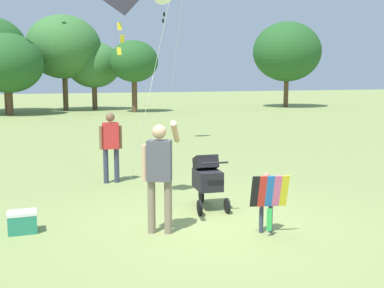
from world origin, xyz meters
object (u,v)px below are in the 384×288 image
(child_with_butterfly_kite, at_px, (267,196))
(stroller, at_px, (207,177))
(cooler_box, at_px, (22,222))
(person_couple_left, at_px, (111,142))
(kite_adult_black, at_px, (122,9))
(person_adult_flyer, at_px, (160,168))

(child_with_butterfly_kite, relative_size, stroller, 0.89)
(child_with_butterfly_kite, relative_size, cooler_box, 2.18)
(stroller, xyz_separation_m, person_couple_left, (-1.31, 2.78, 0.36))
(person_couple_left, bearing_deg, kite_adult_black, -93.51)
(cooler_box, bearing_deg, person_adult_flyer, -19.91)
(stroller, relative_size, person_couple_left, 0.67)
(child_with_butterfly_kite, distance_m, stroller, 1.70)
(cooler_box, bearing_deg, child_with_butterfly_kite, -20.02)
(person_adult_flyer, relative_size, cooler_box, 4.05)
(person_adult_flyer, height_order, person_couple_left, person_adult_flyer)
(stroller, distance_m, kite_adult_black, 3.43)
(child_with_butterfly_kite, relative_size, person_couple_left, 0.60)
(child_with_butterfly_kite, xyz_separation_m, stroller, (-0.36, 1.66, 0.01))
(child_with_butterfly_kite, bearing_deg, person_couple_left, 110.70)
(kite_adult_black, xyz_separation_m, cooler_box, (-1.85, -0.82, -3.49))
(child_with_butterfly_kite, bearing_deg, cooler_box, 159.98)
(person_adult_flyer, distance_m, kite_adult_black, 3.06)
(person_adult_flyer, xyz_separation_m, person_couple_left, (-0.09, 3.86, -0.08))
(kite_adult_black, xyz_separation_m, person_couple_left, (0.14, 2.29, -2.70))
(person_adult_flyer, bearing_deg, person_couple_left, 91.28)
(cooler_box, bearing_deg, person_couple_left, 57.40)
(kite_adult_black, bearing_deg, cooler_box, -156.09)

